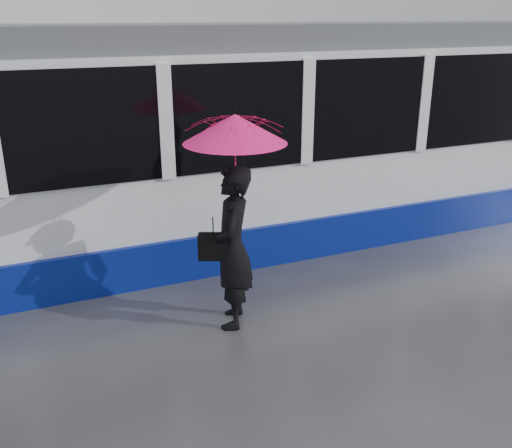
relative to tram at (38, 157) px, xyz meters
name	(u,v)px	position (x,y,z in m)	size (l,w,h in m)	color
ground	(281,309)	(2.51, -2.50, -1.64)	(90.00, 90.00, 0.00)	#2E2E33
rails	(214,240)	(2.51, 0.00, -1.63)	(34.00, 1.51, 0.02)	#3F3D38
tram	(38,157)	(0.00, 0.00, 0.00)	(26.00, 2.56, 3.35)	white
woman	(232,248)	(1.85, -2.56, -0.68)	(0.70, 0.46, 1.93)	black
umbrella	(235,149)	(1.90, -2.56, 0.47)	(1.50, 1.50, 1.30)	#E91388
handbag	(214,247)	(1.63, -2.54, -0.63)	(0.37, 0.28, 0.48)	black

